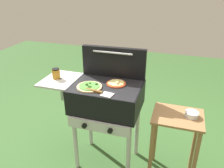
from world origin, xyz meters
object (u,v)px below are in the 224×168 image
grill (105,99)px  prep_table (175,133)px  pizza_cheese (116,83)px  topping_bowl_near (192,114)px  pizza_veggie (89,86)px  spatula (99,92)px  sauce_jar (56,74)px

grill → prep_table: bearing=0.4°
pizza_cheese → topping_bowl_near: bearing=-2.4°
pizza_veggie → spatula: pizza_veggie is taller
pizza_veggie → spatula: bearing=-32.5°
sauce_jar → topping_bowl_near: (1.29, 0.02, -0.23)m
grill → spatula: bearing=-88.9°
pizza_cheese → prep_table: bearing=-4.6°
pizza_cheese → spatula: size_ratio=0.68×
pizza_veggie → spatula: (0.12, -0.08, -0.00)m
grill → pizza_cheese: size_ratio=5.31×
pizza_cheese → sauce_jar: size_ratio=1.77×
prep_table → pizza_cheese: bearing=175.4°
sauce_jar → topping_bowl_near: sauce_jar is taller
pizza_veggie → prep_table: bearing=6.3°
grill → spatula: 0.22m
grill → topping_bowl_near: size_ratio=8.21×
grill → sauce_jar: 0.54m
spatula → sauce_jar: bearing=161.9°
pizza_veggie → topping_bowl_near: (0.91, 0.11, -0.19)m
pizza_veggie → prep_table: size_ratio=0.33×
pizza_cheese → pizza_veggie: (-0.21, -0.14, -0.00)m
sauce_jar → prep_table: (1.18, 0.00, -0.44)m
sauce_jar → spatula: bearing=-18.1°
pizza_cheese → grill: bearing=-150.6°
pizza_cheese → spatula: (-0.09, -0.21, -0.00)m
pizza_cheese → prep_table: (0.58, -0.05, -0.40)m
grill → pizza_cheese: (0.09, 0.05, 0.15)m
grill → pizza_veggie: 0.21m
spatula → pizza_veggie: bearing=147.5°
pizza_cheese → pizza_veggie: same height
grill → spatula: (0.00, -0.16, 0.15)m
pizza_cheese → pizza_veggie: size_ratio=0.79×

